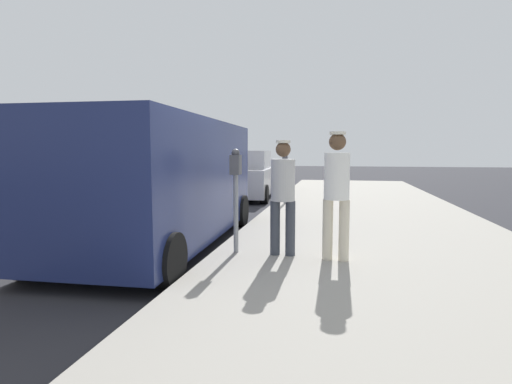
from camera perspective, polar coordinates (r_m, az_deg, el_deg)
name	(u,v)px	position (r m, az deg, el deg)	size (l,w,h in m)	color
ground_plane	(134,267)	(6.08, -16.74, -10.09)	(80.00, 80.00, 0.00)	#2D2D33
sidewalk_slab	(393,277)	(5.43, 18.73, -11.26)	(5.00, 32.00, 0.15)	#9E998E
parking_meter_near	(236,183)	(5.88, -2.87, 1.33)	(0.14, 0.18, 1.52)	gray
parking_meter_far	(285,167)	(11.47, 4.11, 3.48)	(0.14, 0.18, 1.52)	gray
pedestrian_in_white	(337,187)	(5.55, 11.28, 0.68)	(0.36, 0.34, 1.74)	beige
pedestrian_in_gray	(283,190)	(5.74, 3.81, 0.23)	(0.36, 0.34, 1.64)	#383D47
parked_van	(162,179)	(7.11, -13.14, 1.74)	(2.24, 5.25, 2.15)	navy
parked_sedan_ahead	(246,176)	(14.30, -1.44, 2.21)	(2.15, 4.49, 1.65)	#BCBCC1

